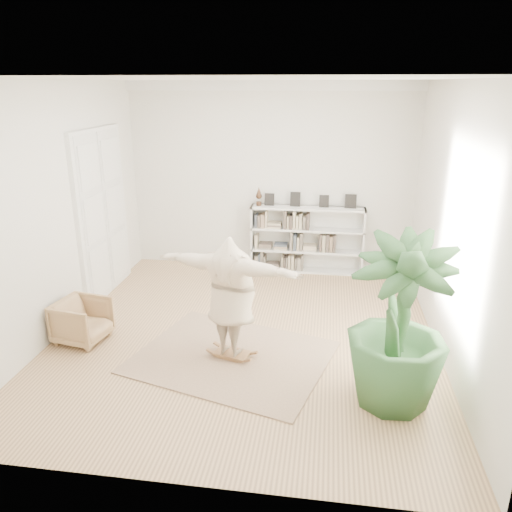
{
  "coord_description": "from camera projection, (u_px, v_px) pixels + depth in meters",
  "views": [
    {
      "loc": [
        1.11,
        -6.56,
        3.55
      ],
      "look_at": [
        0.1,
        0.4,
        1.1
      ],
      "focal_mm": 35.0,
      "sensor_mm": 36.0,
      "label": 1
    }
  ],
  "objects": [
    {
      "name": "rocker_board",
      "position": [
        232.0,
        353.0,
        6.79
      ],
      "size": [
        0.52,
        0.39,
        0.1
      ],
      "rotation": [
        0.0,
        0.0,
        -0.28
      ],
      "color": "brown",
      "rests_on": "rug"
    },
    {
      "name": "room_shell",
      "position": [
        271.0,
        85.0,
        9.04
      ],
      "size": [
        6.0,
        6.0,
        6.0
      ],
      "color": "silver",
      "rests_on": "floor"
    },
    {
      "name": "bookshelf",
      "position": [
        306.0,
        240.0,
        9.77
      ],
      "size": [
        2.2,
        0.35,
        1.64
      ],
      "color": "silver",
      "rests_on": "floor"
    },
    {
      "name": "houseplant",
      "position": [
        398.0,
        323.0,
        5.56
      ],
      "size": [
        1.35,
        1.35,
        2.04
      ],
      "primitive_type": "imported",
      "rotation": [
        0.0,
        0.0,
        -0.21
      ],
      "color": "#2E592C",
      "rests_on": "floor"
    },
    {
      "name": "person",
      "position": [
        231.0,
        294.0,
        6.5
      ],
      "size": [
        2.1,
        1.09,
        1.65
      ],
      "primitive_type": "imported",
      "rotation": [
        0.0,
        0.0,
        2.86
      ],
      "color": "beige",
      "rests_on": "rocker_board"
    },
    {
      "name": "floor",
      "position": [
        246.0,
        334.0,
        7.45
      ],
      "size": [
        6.0,
        6.0,
        0.0
      ],
      "primitive_type": "plane",
      "color": "#8C6948",
      "rests_on": "ground"
    },
    {
      "name": "rug",
      "position": [
        232.0,
        357.0,
        6.81
      ],
      "size": [
        2.95,
        2.61,
        0.02
      ],
      "primitive_type": "cube",
      "rotation": [
        0.0,
        0.0,
        -0.28
      ],
      "color": "tan",
      "rests_on": "floor"
    },
    {
      "name": "doors",
      "position": [
        103.0,
        215.0,
        8.57
      ],
      "size": [
        0.09,
        1.78,
        2.92
      ],
      "color": "white",
      "rests_on": "floor"
    },
    {
      "name": "armchair",
      "position": [
        82.0,
        321.0,
        7.18
      ],
      "size": [
        0.79,
        0.77,
        0.62
      ],
      "primitive_type": "imported",
      "rotation": [
        0.0,
        0.0,
        1.4
      ],
      "color": "tan",
      "rests_on": "floor"
    }
  ]
}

